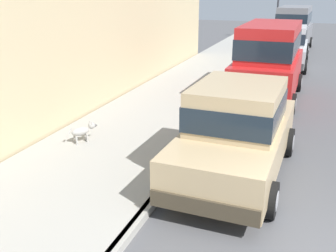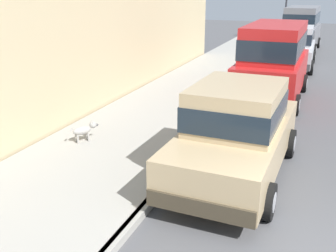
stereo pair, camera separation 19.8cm
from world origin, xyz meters
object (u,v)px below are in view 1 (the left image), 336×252
(car_grey_van, at_px, (294,26))
(dog_grey, at_px, (83,130))
(car_red_van, at_px, (269,58))
(car_tan_sedan, at_px, (237,130))
(car_silver_sedan, at_px, (287,46))

(car_grey_van, distance_m, dog_grey, 18.00)
(car_grey_van, relative_size, dog_grey, 7.66)
(dog_grey, bearing_deg, car_grey_van, 78.34)
(car_red_van, xyz_separation_m, dog_grey, (-3.57, -5.94, -0.97))
(car_tan_sedan, relative_size, car_grey_van, 0.94)
(car_silver_sedan, xyz_separation_m, car_grey_van, (-0.08, 5.67, 0.41))
(car_grey_van, bearing_deg, car_tan_sedan, -89.81)
(car_tan_sedan, distance_m, car_silver_sedan, 12.13)
(car_tan_sedan, relative_size, car_silver_sedan, 1.01)
(car_tan_sedan, bearing_deg, dog_grey, 176.88)
(car_silver_sedan, height_order, car_grey_van, car_grey_van)
(dog_grey, bearing_deg, car_tan_sedan, -3.12)
(car_tan_sedan, xyz_separation_m, car_grey_van, (-0.06, 17.80, 0.41))
(car_tan_sedan, height_order, car_red_van, car_red_van)
(car_tan_sedan, distance_m, car_red_van, 6.15)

